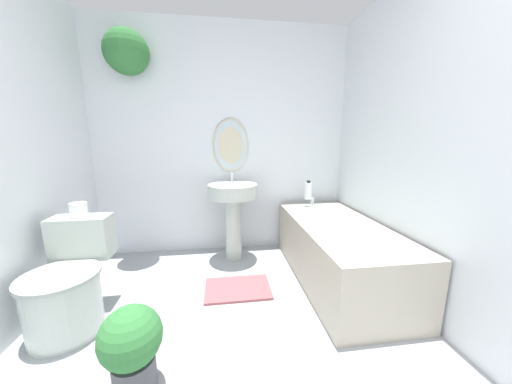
{
  "coord_description": "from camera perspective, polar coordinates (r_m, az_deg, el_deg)",
  "views": [
    {
      "loc": [
        -0.04,
        -0.22,
        1.21
      ],
      "look_at": [
        0.21,
        1.6,
        0.84
      ],
      "focal_mm": 18.0,
      "sensor_mm": 36.0,
      "label": 1
    }
  ],
  "objects": [
    {
      "name": "toilet",
      "position": [
        2.16,
        -36.17,
        -16.45
      ],
      "size": [
        0.45,
        0.63,
        0.68
      ],
      "color": "#B2BCB2",
      "rests_on": "ground_plane"
    },
    {
      "name": "wall_back",
      "position": [
        2.82,
        -9.85,
        13.24
      ],
      "size": [
        2.77,
        0.4,
        2.4
      ],
      "color": "silver",
      "rests_on": "ground_plane"
    },
    {
      "name": "bath_mat",
      "position": [
        2.28,
        -4.09,
        -20.62
      ],
      "size": [
        0.54,
        0.37,
        0.02
      ],
      "color": "#934C51",
      "rests_on": "ground_plane"
    },
    {
      "name": "toilet_paper_roll",
      "position": [
        2.21,
        -34.72,
        -3.28
      ],
      "size": [
        0.11,
        0.11,
        0.1
      ],
      "color": "white",
      "rests_on": "toilet"
    },
    {
      "name": "wall_right",
      "position": [
        2.06,
        35.2,
        8.91
      ],
      "size": [
        0.06,
        2.71,
        2.4
      ],
      "color": "silver",
      "rests_on": "ground_plane"
    },
    {
      "name": "potted_plant",
      "position": [
        1.55,
        -25.9,
        -28.3
      ],
      "size": [
        0.29,
        0.29,
        0.44
      ],
      "color": "#47474C",
      "rests_on": "ground_plane"
    },
    {
      "name": "bathtub",
      "position": [
        2.42,
        17.59,
        -12.14
      ],
      "size": [
        0.69,
        1.53,
        0.59
      ],
      "color": "#B2A893",
      "rests_on": "ground_plane"
    },
    {
      "name": "shampoo_bottle",
      "position": [
        2.82,
        11.53,
        0.31
      ],
      "size": [
        0.07,
        0.07,
        0.2
      ],
      "color": "white",
      "rests_on": "bathtub"
    },
    {
      "name": "pedestal_sink",
      "position": [
        2.6,
        -5.14,
        -2.72
      ],
      "size": [
        0.5,
        0.5,
        0.89
      ],
      "color": "#B2BCB2",
      "rests_on": "ground_plane"
    }
  ]
}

